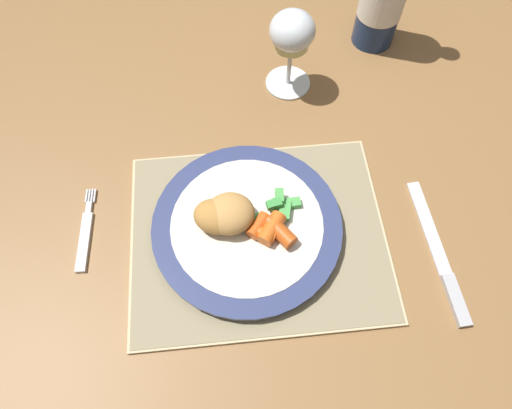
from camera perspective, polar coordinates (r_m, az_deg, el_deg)
The scene contains 10 objects.
ground_plane at distance 1.40m, azimuth 1.02°, elevation -9.96°, with size 6.00×6.00×0.00m, color brown.
dining_table at distance 0.80m, azimuth 1.76°, elevation 4.76°, with size 1.29×1.00×0.74m.
placemat at distance 0.64m, azimuth 0.27°, elevation -3.89°, with size 0.36×0.29×0.01m.
dinner_plate at distance 0.63m, azimuth -1.13°, elevation -2.76°, with size 0.26×0.26×0.02m.
breaded_croquettes at distance 0.61m, azimuth -4.00°, elevation -1.29°, with size 0.09×0.07×0.04m.
green_beans_pile at distance 0.63m, azimuth 1.60°, elevation -0.51°, with size 0.09×0.06×0.02m.
glazed_carrots at distance 0.61m, azimuth 1.85°, elevation -3.17°, with size 0.07×0.06×0.02m.
fork at distance 0.69m, azimuth -20.56°, elevation -3.61°, with size 0.02×0.13×0.01m.
table_knife at distance 0.68m, azimuth 22.19°, elevation -6.69°, with size 0.03×0.22×0.01m.
wine_glass at distance 0.73m, azimuth 4.51°, elevation 20.27°, with size 0.08×0.08×0.14m.
Camera 1 is at (-0.07, -0.43, 1.33)m, focal length 32.00 mm.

